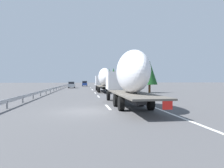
% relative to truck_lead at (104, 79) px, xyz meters
% --- Properties ---
extents(ground_plane, '(260.00, 260.00, 0.00)m').
position_rel_truck_lead_xyz_m(ground_plane, '(16.48, 3.60, -2.50)').
color(ground_plane, '#4C4C4F').
extents(lane_stripe_0, '(3.20, 0.20, 0.01)m').
position_rel_truck_lead_xyz_m(lane_stripe_0, '(-21.52, 1.80, -2.49)').
color(lane_stripe_0, white).
rests_on(lane_stripe_0, ground_plane).
extents(lane_stripe_1, '(3.20, 0.20, 0.01)m').
position_rel_truck_lead_xyz_m(lane_stripe_1, '(-10.60, 1.80, -2.49)').
color(lane_stripe_1, white).
rests_on(lane_stripe_1, ground_plane).
extents(lane_stripe_2, '(3.20, 0.20, 0.01)m').
position_rel_truck_lead_xyz_m(lane_stripe_2, '(-2.87, 1.80, -2.49)').
color(lane_stripe_2, white).
rests_on(lane_stripe_2, ground_plane).
extents(lane_stripe_3, '(3.20, 0.20, 0.01)m').
position_rel_truck_lead_xyz_m(lane_stripe_3, '(7.64, 1.80, -2.49)').
color(lane_stripe_3, white).
rests_on(lane_stripe_3, ground_plane).
extents(lane_stripe_4, '(3.20, 0.20, 0.01)m').
position_rel_truck_lead_xyz_m(lane_stripe_4, '(11.44, 1.80, -2.49)').
color(lane_stripe_4, white).
rests_on(lane_stripe_4, ground_plane).
extents(lane_stripe_5, '(3.20, 0.20, 0.01)m').
position_rel_truck_lead_xyz_m(lane_stripe_5, '(23.58, 1.80, -2.49)').
color(lane_stripe_5, white).
rests_on(lane_stripe_5, ground_plane).
extents(lane_stripe_6, '(3.20, 0.20, 0.01)m').
position_rel_truck_lead_xyz_m(lane_stripe_6, '(43.74, 1.80, -2.49)').
color(lane_stripe_6, white).
rests_on(lane_stripe_6, ground_plane).
extents(edge_line_right, '(110.00, 0.20, 0.01)m').
position_rel_truck_lead_xyz_m(edge_line_right, '(21.48, -1.90, -2.49)').
color(edge_line_right, white).
rests_on(edge_line_right, ground_plane).
extents(truck_lead, '(13.74, 2.55, 4.38)m').
position_rel_truck_lead_xyz_m(truck_lead, '(0.00, 0.00, 0.00)').
color(truck_lead, silver).
rests_on(truck_lead, ground_plane).
extents(truck_trailing, '(14.37, 2.55, 4.53)m').
position_rel_truck_lead_xyz_m(truck_trailing, '(-21.07, -0.00, 0.03)').
color(truck_trailing, silver).
rests_on(truck_trailing, ground_plane).
extents(car_silver_hatch, '(4.49, 1.76, 1.77)m').
position_rel_truck_lead_xyz_m(car_silver_hatch, '(20.16, 7.14, -1.59)').
color(car_silver_hatch, '#ADB2B7').
rests_on(car_silver_hatch, ground_plane).
extents(car_blue_sedan, '(4.56, 1.84, 1.91)m').
position_rel_truck_lead_xyz_m(car_blue_sedan, '(37.00, 3.43, -1.54)').
color(car_blue_sedan, '#28479E').
rests_on(car_blue_sedan, ground_plane).
extents(road_sign, '(0.10, 0.90, 3.03)m').
position_rel_truck_lead_xyz_m(road_sign, '(17.22, -3.10, -0.39)').
color(road_sign, gray).
rests_on(road_sign, ground_plane).
extents(tree_0, '(3.72, 3.72, 6.47)m').
position_rel_truck_lead_xyz_m(tree_0, '(60.82, -6.15, 1.71)').
color(tree_0, '#472D19').
rests_on(tree_0, ground_plane).
extents(tree_1, '(3.00, 3.00, 7.75)m').
position_rel_truck_lead_xyz_m(tree_1, '(53.04, -9.60, 2.33)').
color(tree_1, '#472D19').
rests_on(tree_1, ground_plane).
extents(tree_2, '(3.36, 3.36, 6.84)m').
position_rel_truck_lead_xyz_m(tree_2, '(18.19, -6.49, 1.55)').
color(tree_2, '#472D19').
rests_on(tree_2, ground_plane).
extents(tree_3, '(3.03, 3.03, 5.23)m').
position_rel_truck_lead_xyz_m(tree_3, '(63.19, -8.72, 0.72)').
color(tree_3, '#472D19').
rests_on(tree_3, ground_plane).
extents(tree_4, '(2.42, 2.42, 6.66)m').
position_rel_truck_lead_xyz_m(tree_4, '(40.35, -6.04, 1.76)').
color(tree_4, '#472D19').
rests_on(tree_4, ground_plane).
extents(tree_5, '(2.77, 2.77, 5.62)m').
position_rel_truck_lead_xyz_m(tree_5, '(-3.61, -7.65, 1.02)').
color(tree_5, '#472D19').
rests_on(tree_5, ground_plane).
extents(guardrail_median, '(94.00, 0.10, 0.76)m').
position_rel_truck_lead_xyz_m(guardrail_median, '(19.48, 9.60, -1.92)').
color(guardrail_median, '#9EA0A5').
rests_on(guardrail_median, ground_plane).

